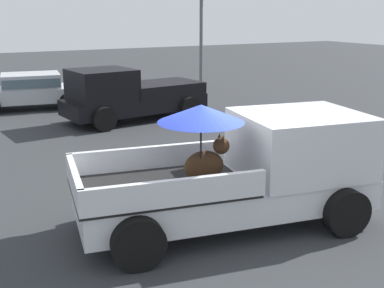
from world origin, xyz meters
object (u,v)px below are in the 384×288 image
at_px(pickup_truck_red, 130,95).
at_px(parked_sedan_near, 30,89).
at_px(pickup_truck_main, 251,169).
at_px(motel_sign, 201,9).

relative_size(pickup_truck_red, parked_sedan_near, 1.10).
bearing_deg(parked_sedan_near, pickup_truck_main, 104.89).
bearing_deg(pickup_truck_red, pickup_truck_main, 75.68).
xyz_separation_m(pickup_truck_main, pickup_truck_red, (1.21, 8.81, -0.10)).
distance_m(pickup_truck_main, parked_sedan_near, 12.66).
relative_size(pickup_truck_main, parked_sedan_near, 1.17).
height_order(pickup_truck_main, parked_sedan_near, pickup_truck_main).
relative_size(pickup_truck_red, motel_sign, 0.95).
xyz_separation_m(pickup_truck_main, motel_sign, (7.18, 14.51, 2.70)).
bearing_deg(motel_sign, parked_sedan_near, -167.33).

